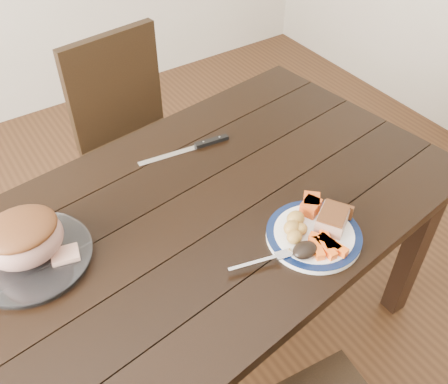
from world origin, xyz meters
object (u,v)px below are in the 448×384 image
chair_far (135,135)px  carving_knife (201,145)px  dining_table (198,233)px  roast_joint (24,240)px  serving_platter (32,258)px  dinner_plate (314,236)px  pork_slice (332,220)px  fork (266,260)px

chair_far → carving_knife: (0.04, -0.48, 0.23)m
dining_table → roast_joint: 0.50m
serving_platter → chair_far: bearing=47.9°
dining_table → dinner_plate: dinner_plate is taller
dinner_plate → carving_knife: bearing=94.3°
pork_slice → carving_knife: bearing=100.5°
serving_platter → carving_knife: 0.65m
serving_platter → carving_knife: size_ratio=0.97×
dinner_plate → roast_joint: bearing=152.4°
dining_table → roast_joint: (-0.46, 0.09, 0.17)m
dining_table → carving_knife: carving_knife is taller
serving_platter → fork: fork is taller
roast_joint → carving_knife: 0.66m
dining_table → pork_slice: (0.27, -0.27, 0.13)m
chair_far → serving_platter: chair_far is taller
chair_far → pork_slice: chair_far is taller
dinner_plate → pork_slice: 0.07m
dining_table → serving_platter: size_ratio=5.51×
dinner_plate → pork_slice: bearing=-4.8°
fork → roast_joint: bearing=159.0°
carving_knife → roast_joint: bearing=-157.5°
dining_table → roast_joint: roast_joint is taller
serving_platter → fork: (0.50, -0.35, 0.01)m
chair_far → serving_platter: size_ratio=3.01×
carving_knife → dining_table: bearing=-116.7°
dining_table → carving_knife: size_ratio=5.32×
chair_far → fork: chair_far is taller
chair_far → dining_table: bearing=72.4°
fork → roast_joint: roast_joint is taller
dining_table → serving_platter: serving_platter is taller
pork_slice → fork: bearing=179.4°
chair_far → fork: (-0.09, -1.00, 0.25)m
carving_knife → serving_platter: bearing=-157.5°
roast_joint → carving_knife: bearing=15.3°
roast_joint → dining_table: bearing=-10.6°
serving_platter → carving_knife: serving_platter is taller
chair_far → fork: size_ratio=5.27×
chair_far → serving_platter: 0.91m
dining_table → dinner_plate: 0.35m
serving_platter → carving_knife: bearing=15.3°
carving_knife → fork: bearing=-96.6°
pork_slice → carving_knife: (-0.10, 0.53, -0.04)m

